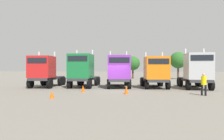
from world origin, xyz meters
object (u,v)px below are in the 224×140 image
at_px(semi_truck_silver, 197,71).
at_px(traffic_cone_near, 83,89).
at_px(semi_truck_purple, 119,71).
at_px(semi_truck_red, 44,71).
at_px(semi_truck_orange, 155,72).
at_px(traffic_cone_far, 52,94).
at_px(semi_truck_green, 82,70).
at_px(visitor_in_hivis, 204,83).
at_px(traffic_cone_mid, 126,90).

distance_m(semi_truck_silver, traffic_cone_near, 12.03).
height_order(semi_truck_silver, traffic_cone_near, semi_truck_silver).
height_order(semi_truck_purple, semi_truck_silver, semi_truck_silver).
xyz_separation_m(semi_truck_red, semi_truck_orange, (12.56, 0.93, -0.05)).
xyz_separation_m(semi_truck_silver, traffic_cone_far, (-12.36, -8.07, -1.67)).
relative_size(semi_truck_green, semi_truck_purple, 0.92).
xyz_separation_m(semi_truck_silver, traffic_cone_near, (-11.15, -4.21, -1.64)).
bearing_deg(visitor_in_hivis, semi_truck_green, -83.42).
xyz_separation_m(semi_truck_purple, visitor_in_hivis, (7.48, -5.12, -0.83)).
height_order(semi_truck_green, traffic_cone_near, semi_truck_green).
relative_size(visitor_in_hivis, traffic_cone_mid, 2.45).
bearing_deg(traffic_cone_near, semi_truck_green, 107.47).
bearing_deg(semi_truck_green, semi_truck_silver, 90.21).
xyz_separation_m(semi_truck_purple, traffic_cone_mid, (1.22, -5.10, -1.51)).
relative_size(semi_truck_orange, traffic_cone_far, 10.16).
bearing_deg(semi_truck_purple, semi_truck_green, -94.21).
bearing_deg(semi_truck_silver, visitor_in_hivis, -9.22).
relative_size(semi_truck_green, traffic_cone_near, 9.41).
relative_size(semi_truck_red, semi_truck_green, 0.97).
xyz_separation_m(semi_truck_orange, visitor_in_hivis, (3.41, -5.28, -0.77)).
height_order(semi_truck_red, semi_truck_purple, semi_truck_purple).
bearing_deg(traffic_cone_far, semi_truck_orange, 45.79).
height_order(semi_truck_green, visitor_in_hivis, semi_truck_green).
bearing_deg(semi_truck_red, traffic_cone_near, 54.40).
height_order(semi_truck_orange, visitor_in_hivis, semi_truck_orange).
relative_size(semi_truck_silver, traffic_cone_mid, 8.19).
relative_size(semi_truck_purple, traffic_cone_mid, 8.87).
relative_size(traffic_cone_near, traffic_cone_mid, 0.87).
height_order(semi_truck_purple, traffic_cone_near, semi_truck_purple).
xyz_separation_m(semi_truck_orange, semi_truck_silver, (4.25, -0.28, 0.14)).
relative_size(visitor_in_hivis, traffic_cone_near, 2.83).
bearing_deg(traffic_cone_mid, traffic_cone_far, -149.62).
height_order(traffic_cone_near, traffic_cone_mid, traffic_cone_mid).
distance_m(semi_truck_red, semi_truck_purple, 8.53).
bearing_deg(semi_truck_purple, semi_truck_silver, 80.80).
height_order(semi_truck_purple, traffic_cone_far, semi_truck_purple).
xyz_separation_m(semi_truck_green, semi_truck_orange, (8.17, 0.46, -0.16)).
distance_m(semi_truck_green, semi_truck_silver, 12.42).
bearing_deg(semi_truck_purple, semi_truck_red, -93.16).
height_order(semi_truck_red, semi_truck_silver, semi_truck_silver).
distance_m(semi_truck_green, visitor_in_hivis, 12.59).
height_order(semi_truck_orange, traffic_cone_near, semi_truck_orange).
bearing_deg(traffic_cone_far, semi_truck_silver, 33.12).
bearing_deg(semi_truck_purple, visitor_in_hivis, 47.27).
xyz_separation_m(visitor_in_hivis, traffic_cone_near, (-10.32, 0.78, -0.73)).
bearing_deg(traffic_cone_near, semi_truck_orange, 33.04).
xyz_separation_m(semi_truck_purple, semi_truck_orange, (4.07, 0.16, -0.06)).
bearing_deg(semi_truck_red, semi_truck_purple, 91.78).
height_order(semi_truck_orange, traffic_cone_far, semi_truck_orange).
distance_m(semi_truck_green, semi_truck_orange, 8.19).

